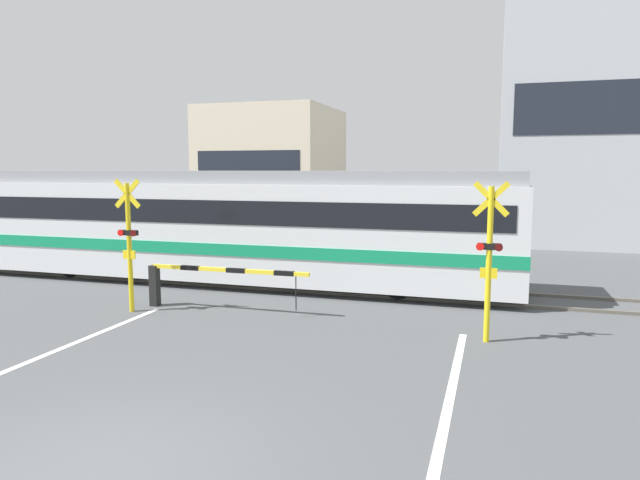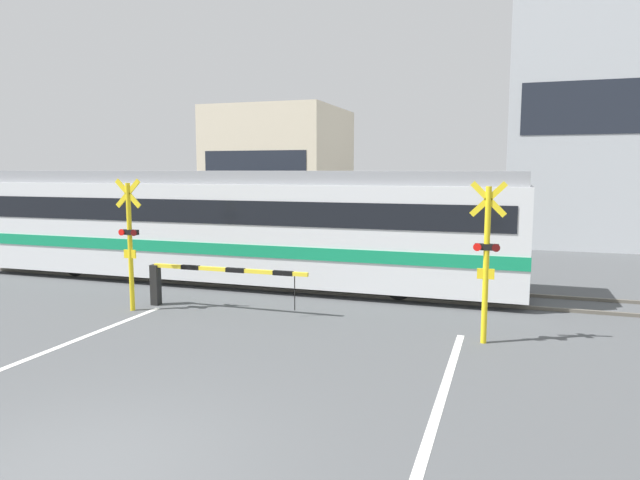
# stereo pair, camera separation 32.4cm
# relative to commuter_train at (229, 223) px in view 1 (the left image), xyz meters

# --- Properties ---
(ground_plane) EXTENTS (160.00, 160.00, 0.00)m
(ground_plane) POSITION_rel_commuter_train_xyz_m (3.33, -10.21, -1.75)
(ground_plane) COLOR #4C4F51
(rail_track_near) EXTENTS (50.00, 0.10, 0.08)m
(rail_track_near) POSITION_rel_commuter_train_xyz_m (3.33, -0.72, -1.71)
(rail_track_near) COLOR #5B564C
(rail_track_near) RESTS_ON ground_plane
(rail_track_far) EXTENTS (50.00, 0.10, 0.08)m
(rail_track_far) POSITION_rel_commuter_train_xyz_m (3.33, 0.72, -1.71)
(rail_track_far) COLOR #5B564C
(rail_track_far) RESTS_ON ground_plane
(road_stripe_right) EXTENTS (0.14, 10.73, 0.01)m
(road_stripe_right) POSITION_rel_commuter_train_xyz_m (6.88, -8.84, -1.75)
(road_stripe_right) COLOR white
(road_stripe_right) RESTS_ON ground_plane
(commuter_train) EXTENTS (16.47, 2.66, 3.28)m
(commuter_train) POSITION_rel_commuter_train_xyz_m (0.00, 0.00, 0.00)
(commuter_train) COLOR silver
(commuter_train) RESTS_ON ground_plane
(crossing_barrier_near) EXTENTS (4.08, 0.20, 1.04)m
(crossing_barrier_near) POSITION_rel_commuter_train_xyz_m (0.66, -3.18, -0.99)
(crossing_barrier_near) COLOR black
(crossing_barrier_near) RESTS_ON ground_plane
(crossing_barrier_far) EXTENTS (4.08, 0.20, 1.04)m
(crossing_barrier_far) POSITION_rel_commuter_train_xyz_m (6.00, 3.10, -0.99)
(crossing_barrier_far) COLOR black
(crossing_barrier_far) RESTS_ON ground_plane
(crossing_signal_left) EXTENTS (0.68, 0.15, 3.11)m
(crossing_signal_left) POSITION_rel_commuter_train_xyz_m (-0.67, -3.84, -0.04)
(crossing_signal_left) COLOR yellow
(crossing_signal_left) RESTS_ON ground_plane
(crossing_signal_right) EXTENTS (0.68, 0.15, 3.11)m
(crossing_signal_right) POSITION_rel_commuter_train_xyz_m (7.33, -3.84, -0.04)
(crossing_signal_right) COLOR yellow
(crossing_signal_right) RESTS_ON ground_plane
(pedestrian) EXTENTS (0.38, 0.22, 1.69)m
(pedestrian) POSITION_rel_commuter_train_xyz_m (3.07, 6.21, -0.78)
(pedestrian) COLOR #23232D
(pedestrian) RESTS_ON ground_plane
(building_left_of_street) EXTENTS (6.28, 6.53, 6.48)m
(building_left_of_street) POSITION_rel_commuter_train_xyz_m (-3.96, 13.31, 1.49)
(building_left_of_street) COLOR beige
(building_left_of_street) RESTS_ON ground_plane
(building_right_of_street) EXTENTS (6.03, 6.53, 10.44)m
(building_right_of_street) POSITION_rel_commuter_train_xyz_m (10.50, 13.31, 3.46)
(building_right_of_street) COLOR #B2B7BC
(building_right_of_street) RESTS_ON ground_plane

